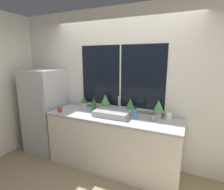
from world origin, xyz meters
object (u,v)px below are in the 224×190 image
object	(u,v)px
potted_plant_far_left	(84,102)
potted_plant_far_right	(158,107)
bottle_tall	(94,106)
soap_bottle	(135,113)
potted_plant_center_left	(105,101)
mug_red	(60,110)
mug_grey	(153,118)
sink	(113,113)
potted_plant_center_right	(130,105)
refrigerator	(45,111)
mug_white	(168,116)

from	to	relation	value
potted_plant_far_left	potted_plant_far_right	bearing A→B (deg)	0.00
bottle_tall	soap_bottle	bearing A→B (deg)	-2.51
potted_plant_far_right	soap_bottle	size ratio (longest dim) A/B	1.43
potted_plant_far_right	potted_plant_center_left	bearing A→B (deg)	180.00
potted_plant_center_left	mug_red	distance (m)	0.81
bottle_tall	mug_grey	bearing A→B (deg)	-0.93
bottle_tall	potted_plant_center_left	bearing A→B (deg)	52.86
sink	potted_plant_far_left	size ratio (longest dim) A/B	2.61
potted_plant_center_left	potted_plant_center_right	world-z (taller)	potted_plant_center_left
refrigerator	sink	bearing A→B (deg)	0.27
mug_red	refrigerator	bearing A→B (deg)	159.09
refrigerator	mug_red	bearing A→B (deg)	-20.91
refrigerator	mug_grey	size ratio (longest dim) A/B	18.86
soap_bottle	bottle_tall	world-z (taller)	bottle_tall
potted_plant_center_left	potted_plant_far_right	bearing A→B (deg)	0.00
potted_plant_far_left	potted_plant_center_right	distance (m)	0.93
refrigerator	soap_bottle	xyz separation A→B (m)	(1.88, 0.00, 0.20)
mug_white	sink	bearing A→B (deg)	-169.49
potted_plant_far_left	potted_plant_far_right	distance (m)	1.40
sink	potted_plant_far_left	distance (m)	0.73
refrigerator	potted_plant_center_right	bearing A→B (deg)	6.98
potted_plant_far_right	mug_grey	distance (m)	0.24
sink	mug_grey	distance (m)	0.66
potted_plant_far_left	mug_red	size ratio (longest dim) A/B	2.75
mug_white	mug_red	world-z (taller)	mug_white
bottle_tall	mug_red	bearing A→B (deg)	-154.26
sink	bottle_tall	size ratio (longest dim) A/B	2.26
potted_plant_center_right	mug_red	distance (m)	1.22
refrigerator	soap_bottle	world-z (taller)	refrigerator
bottle_tall	mug_red	world-z (taller)	bottle_tall
potted_plant_far_right	bottle_tall	distance (m)	1.09
sink	mug_grey	size ratio (longest dim) A/B	6.61
refrigerator	mug_red	size ratio (longest dim) A/B	20.46
potted_plant_far_right	mug_white	xyz separation A→B (m)	(0.16, -0.04, -0.12)
potted_plant_center_right	soap_bottle	bearing A→B (deg)	-53.84
potted_plant_center_right	soap_bottle	world-z (taller)	potted_plant_center_right
potted_plant_center_right	soap_bottle	xyz separation A→B (m)	(0.15, -0.21, -0.06)
mug_white	potted_plant_far_right	bearing A→B (deg)	164.89
bottle_tall	potted_plant_center_right	bearing A→B (deg)	16.29
sink	potted_plant_far_left	xyz separation A→B (m)	(-0.70, 0.20, 0.06)
refrigerator	potted_plant_far_left	size ratio (longest dim) A/B	7.44
potted_plant_far_left	mug_white	world-z (taller)	potted_plant_far_left
bottle_tall	mug_grey	distance (m)	1.04
potted_plant_center_left	mug_grey	xyz separation A→B (m)	(0.90, -0.19, -0.13)
soap_bottle	bottle_tall	bearing A→B (deg)	177.49
soap_bottle	potted_plant_far_right	bearing A→B (deg)	33.81
sink	refrigerator	bearing A→B (deg)	-179.73
mug_grey	bottle_tall	bearing A→B (deg)	179.07
potted_plant_far_left	sink	bearing A→B (deg)	-16.27
sink	potted_plant_far_left	world-z (taller)	sink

